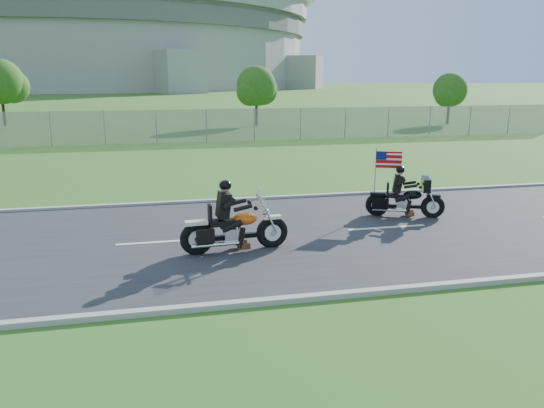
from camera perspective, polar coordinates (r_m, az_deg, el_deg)
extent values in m
plane|color=#375A1C|center=(13.62, -3.35, -3.71)|extent=(420.00, 420.00, 0.00)
cube|color=#28282B|center=(13.61, -3.36, -3.63)|extent=(120.00, 8.00, 0.04)
cube|color=#9E9B93|center=(17.48, -5.42, 0.37)|extent=(120.00, 0.18, 0.12)
cube|color=#9E9B93|center=(9.87, 0.35, -10.39)|extent=(120.00, 0.18, 0.12)
cube|color=gray|center=(33.12, -17.57, 7.83)|extent=(60.00, 0.03, 2.00)
cylinder|color=#A3A099|center=(183.82, -18.46, 14.99)|extent=(130.00, 130.00, 20.00)
cylinder|color=#605E5B|center=(184.18, -18.64, 17.16)|extent=(132.00, 132.00, 4.00)
cylinder|color=#A3A099|center=(184.69, -18.79, 19.02)|extent=(134.00, 134.00, 6.00)
cylinder|color=#382316|center=(43.66, -1.68, 10.10)|extent=(0.22, 0.22, 2.52)
sphere|color=#284713|center=(43.58, -1.70, 12.58)|extent=(3.20, 3.20, 3.20)
sphere|color=#284713|center=(44.18, -0.98, 12.14)|extent=(2.40, 2.40, 2.40)
sphere|color=#284713|center=(43.10, -2.35, 11.96)|extent=(2.24, 2.24, 2.24)
cylinder|color=#382316|center=(48.43, -26.93, 9.17)|extent=(0.22, 0.22, 2.80)
sphere|color=#284713|center=(48.36, -27.21, 11.64)|extent=(3.60, 3.60, 3.60)
sphere|color=#284713|center=(48.72, -26.16, 11.28)|extent=(2.70, 2.70, 2.70)
cylinder|color=#382316|center=(47.44, 18.44, 9.54)|extent=(0.22, 0.22, 2.24)
sphere|color=#284713|center=(47.36, 18.60, 11.56)|extent=(2.80, 2.80, 2.80)
sphere|color=#284713|center=(48.02, 18.90, 11.18)|extent=(2.10, 2.10, 2.10)
sphere|color=#284713|center=(46.83, 18.25, 11.08)|extent=(1.96, 1.96, 1.96)
torus|color=black|center=(12.73, 0.01, -3.04)|extent=(0.80, 0.26, 0.79)
torus|color=black|center=(12.35, -8.08, -3.72)|extent=(0.80, 0.26, 0.79)
ellipsoid|color=#EA5811|center=(12.46, -2.95, -1.61)|extent=(0.62, 0.39, 0.30)
cube|color=black|center=(12.35, -5.45, -1.99)|extent=(0.61, 0.37, 0.13)
cube|color=black|center=(12.26, -5.25, -0.10)|extent=(0.29, 0.45, 0.59)
sphere|color=black|center=(12.16, -5.05, 2.01)|extent=(0.31, 0.31, 0.29)
cube|color=silver|center=(12.44, -1.07, 0.81)|extent=(0.08, 0.49, 0.43)
torus|color=black|center=(16.02, 16.90, -0.29)|extent=(0.70, 0.41, 0.69)
torus|color=black|center=(15.88, 11.25, -0.07)|extent=(0.70, 0.41, 0.69)
ellipsoid|color=black|center=(15.88, 14.89, 0.96)|extent=(0.59, 0.47, 0.26)
cube|color=black|center=(15.84, 13.14, 0.90)|extent=(0.58, 0.45, 0.11)
cube|color=black|center=(15.77, 13.38, 2.18)|extent=(0.34, 0.43, 0.51)
sphere|color=black|center=(15.70, 13.63, 3.60)|extent=(0.33, 0.33, 0.25)
cube|color=black|center=(15.85, 16.23, 2.06)|extent=(0.46, 0.77, 0.37)
cube|color=#B70C11|center=(15.82, 12.46, 4.66)|extent=(0.70, 0.29, 0.48)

